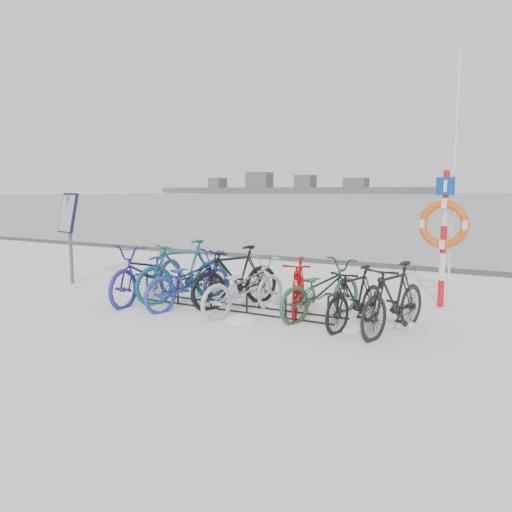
# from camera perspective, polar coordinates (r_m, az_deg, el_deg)

# --- Properties ---
(ground) EXTENTS (900.00, 900.00, 0.00)m
(ground) POSITION_cam_1_polar(r_m,az_deg,el_deg) (8.78, -2.39, -6.04)
(ground) COLOR white
(ground) RESTS_ON ground
(quay_edge) EXTENTS (400.00, 0.25, 0.10)m
(quay_edge) POSITION_cam_1_polar(r_m,az_deg,el_deg) (14.07, 10.14, -0.78)
(quay_edge) COLOR #3F3F42
(quay_edge) RESTS_ON ground
(bike_rack) EXTENTS (4.00, 0.48, 0.46)m
(bike_rack) POSITION_cam_1_polar(r_m,az_deg,el_deg) (8.74, -2.40, -4.88)
(bike_rack) COLOR black
(bike_rack) RESTS_ON ground
(info_board) EXTENTS (0.71, 0.44, 2.00)m
(info_board) POSITION_cam_1_polar(r_m,az_deg,el_deg) (11.69, -20.66, 4.02)
(info_board) COLOR #595B5E
(info_board) RESTS_ON ground
(lifebuoy_station) EXTENTS (0.84, 0.23, 4.37)m
(lifebuoy_station) POSITION_cam_1_polar(r_m,az_deg,el_deg) (9.24, 20.69, 3.37)
(lifebuoy_station) COLOR red
(lifebuoy_station) RESTS_ON ground
(shoreline) EXTENTS (180.00, 12.00, 9.50)m
(shoreline) POSITION_cam_1_polar(r_m,az_deg,el_deg) (295.70, 3.49, 7.70)
(shoreline) COLOR #4D4D4D
(shoreline) RESTS_ON ground
(bike_0) EXTENTS (0.90, 2.22, 1.14)m
(bike_0) POSITION_cam_1_polar(r_m,az_deg,el_deg) (9.55, -12.15, -1.61)
(bike_0) COLOR navy
(bike_0) RESTS_ON ground
(bike_1) EXTENTS (1.34, 2.00, 1.18)m
(bike_1) POSITION_cam_1_polar(r_m,az_deg,el_deg) (9.40, -8.25, -1.55)
(bike_1) COLOR #155661
(bike_1) RESTS_ON ground
(bike_2) EXTENTS (1.12, 2.06, 1.02)m
(bike_2) POSITION_cam_1_polar(r_m,az_deg,el_deg) (8.93, -7.63, -2.51)
(bike_2) COLOR #293596
(bike_2) RESTS_ON ground
(bike_3) EXTENTS (1.25, 1.90, 1.11)m
(bike_3) POSITION_cam_1_polar(r_m,az_deg,el_deg) (8.90, -2.32, -2.19)
(bike_3) COLOR black
(bike_3) RESTS_ON ground
(bike_4) EXTENTS (1.14, 1.98, 0.98)m
(bike_4) POSITION_cam_1_polar(r_m,az_deg,el_deg) (8.33, -1.39, -3.32)
(bike_4) COLOR #B9BCC1
(bike_4) RESTS_ON ground
(bike_5) EXTENTS (0.92, 1.67, 0.97)m
(bike_5) POSITION_cam_1_polar(r_m,az_deg,el_deg) (8.37, 4.88, -3.34)
(bike_5) COLOR #B40B0B
(bike_5) RESTS_ON ground
(bike_6) EXTENTS (1.26, 1.97, 0.98)m
(bike_6) POSITION_cam_1_polar(r_m,az_deg,el_deg) (8.19, 7.43, -3.60)
(bike_6) COLOR #275530
(bike_6) RESTS_ON ground
(bike_7) EXTENTS (0.82, 1.66, 0.96)m
(bike_7) POSITION_cam_1_polar(r_m,az_deg,el_deg) (7.69, 11.31, -4.48)
(bike_7) COLOR black
(bike_7) RESTS_ON ground
(bike_8) EXTENTS (0.95, 1.85, 1.07)m
(bike_8) POSITION_cam_1_polar(r_m,az_deg,el_deg) (7.48, 15.49, -4.51)
(bike_8) COLOR black
(bike_8) RESTS_ON ground
(snow_drifts) EXTENTS (2.76, 1.99, 0.19)m
(snow_drifts) POSITION_cam_1_polar(r_m,az_deg,el_deg) (8.26, 5.69, -6.95)
(snow_drifts) COLOR white
(snow_drifts) RESTS_ON ground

